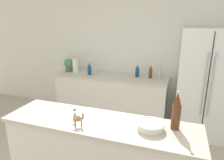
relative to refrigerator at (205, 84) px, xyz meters
name	(u,v)px	position (x,y,z in m)	size (l,w,h in m)	color
wall_back	(136,55)	(-1.26, 0.38, 0.37)	(8.00, 0.06, 2.55)	silver
back_counter	(111,97)	(-1.67, 0.05, -0.46)	(2.18, 0.63, 0.90)	silver
refrigerator	(205,84)	(0.00, 0.00, 0.00)	(0.86, 0.69, 1.81)	white
potted_plant	(69,64)	(-2.62, 0.10, 0.13)	(0.19, 0.19, 0.27)	#595451
paper_towel_roll	(75,66)	(-2.43, 0.04, 0.13)	(0.11, 0.11, 0.27)	white
back_bottle_0	(151,72)	(-0.92, 0.12, 0.11)	(0.06, 0.06, 0.25)	brown
back_bottle_1	(160,72)	(-0.75, 0.10, 0.12)	(0.07, 0.07, 0.28)	#B2B7BC
back_bottle_2	(95,68)	(-1.97, -0.03, 0.14)	(0.06, 0.06, 0.31)	#B2B7BC
back_bottle_3	(137,71)	(-1.16, 0.12, 0.11)	(0.07, 0.07, 0.24)	navy
back_bottle_4	(89,69)	(-2.09, -0.01, 0.11)	(0.08, 0.08, 0.24)	navy
wine_bottle	(176,111)	(-0.41, -1.82, 0.27)	(0.08, 0.08, 0.34)	#562D19
fruit_bowl	(150,125)	(-0.61, -1.90, 0.14)	(0.25, 0.25, 0.07)	white
camel_figurine	(79,119)	(-1.23, -2.06, 0.18)	(0.09, 0.08, 0.12)	olive
wise_man_figurine_blue	(75,115)	(-1.32, -1.96, 0.16)	(0.05, 0.05, 0.12)	#B28933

